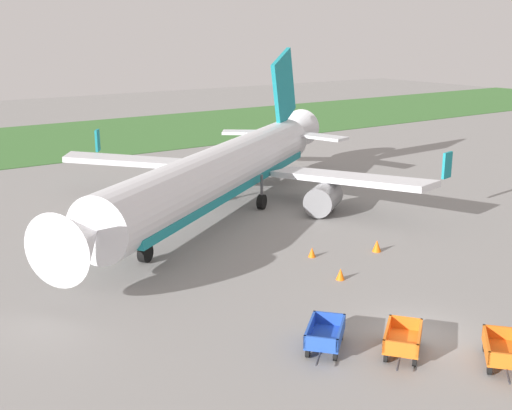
% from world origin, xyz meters
% --- Properties ---
extents(ground_plane, '(220.00, 220.00, 0.00)m').
position_xyz_m(ground_plane, '(0.00, 0.00, 0.00)').
color(ground_plane, gray).
extents(grass_strip, '(220.00, 28.00, 0.06)m').
position_xyz_m(grass_strip, '(0.00, 59.86, 0.03)').
color(grass_strip, '#3D7033').
rests_on(grass_strip, ground).
extents(airplane, '(33.12, 28.20, 11.34)m').
position_xyz_m(airplane, '(3.81, 21.61, 3.05)').
color(airplane, silver).
rests_on(airplane, ground).
extents(baggage_cart_nearest, '(3.17, 2.89, 1.07)m').
position_xyz_m(baggage_cart_nearest, '(0.73, -3.64, 0.60)').
color(baggage_cart_nearest, orange).
rests_on(baggage_cart_nearest, ground).
extents(baggage_cart_second_in_row, '(3.26, 2.76, 1.07)m').
position_xyz_m(baggage_cart_second_in_row, '(-1.83, -0.72, 0.60)').
color(baggage_cart_second_in_row, orange).
rests_on(baggage_cart_second_in_row, ground).
extents(baggage_cart_third_in_row, '(3.17, 2.88, 1.07)m').
position_xyz_m(baggage_cart_third_in_row, '(-4.16, 1.42, 0.60)').
color(baggage_cart_third_in_row, '#234CB2').
rests_on(baggage_cart_third_in_row, ground).
extents(traffic_cone_near_plane, '(0.48, 0.48, 0.63)m').
position_xyz_m(traffic_cone_near_plane, '(1.56, 6.78, 0.31)').
color(traffic_cone_near_plane, orange).
rests_on(traffic_cone_near_plane, ground).
extents(traffic_cone_mid_apron, '(0.54, 0.54, 0.71)m').
position_xyz_m(traffic_cone_mid_apron, '(6.39, 8.90, 0.36)').
color(traffic_cone_mid_apron, orange).
rests_on(traffic_cone_mid_apron, ground).
extents(traffic_cone_by_carts, '(0.44, 0.44, 0.58)m').
position_xyz_m(traffic_cone_by_carts, '(2.60, 10.38, 0.29)').
color(traffic_cone_by_carts, orange).
rests_on(traffic_cone_by_carts, ground).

